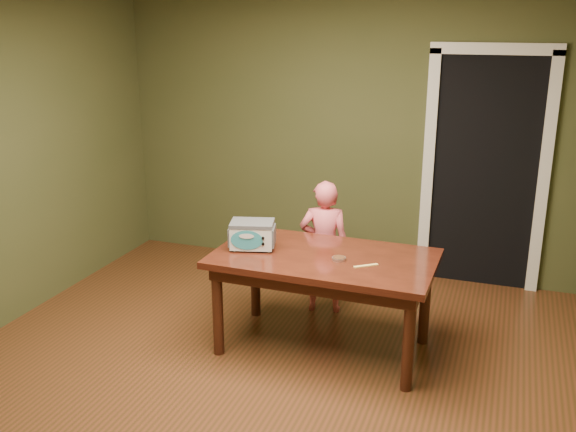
# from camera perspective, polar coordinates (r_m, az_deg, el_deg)

# --- Properties ---
(floor) EXTENTS (5.00, 5.00, 0.00)m
(floor) POSITION_cam_1_polar(r_m,az_deg,el_deg) (4.44, -3.76, -15.57)
(floor) COLOR brown
(floor) RESTS_ON ground
(room_shell) EXTENTS (4.52, 5.02, 2.61)m
(room_shell) POSITION_cam_1_polar(r_m,az_deg,el_deg) (3.80, -4.27, 6.61)
(room_shell) COLOR #464927
(room_shell) RESTS_ON ground
(doorway) EXTENTS (1.10, 0.66, 2.25)m
(doorway) POSITION_cam_1_polar(r_m,az_deg,el_deg) (6.35, 17.22, 4.20)
(doorway) COLOR black
(doorway) RESTS_ON ground
(dining_table) EXTENTS (1.61, 0.93, 0.75)m
(dining_table) POSITION_cam_1_polar(r_m,az_deg,el_deg) (4.71, 3.20, -4.65)
(dining_table) COLOR #34130B
(dining_table) RESTS_ON floor
(toy_oven) EXTENTS (0.38, 0.30, 0.21)m
(toy_oven) POSITION_cam_1_polar(r_m,az_deg,el_deg) (4.78, -3.20, -1.59)
(toy_oven) COLOR #4C4F54
(toy_oven) RESTS_ON dining_table
(baking_pan) EXTENTS (0.10, 0.10, 0.02)m
(baking_pan) POSITION_cam_1_polar(r_m,az_deg,el_deg) (4.59, 4.55, -3.78)
(baking_pan) COLOR silver
(baking_pan) RESTS_ON dining_table
(spatula) EXTENTS (0.16, 0.13, 0.01)m
(spatula) POSITION_cam_1_polar(r_m,az_deg,el_deg) (4.50, 6.95, -4.41)
(spatula) COLOR #FFD76E
(spatula) RESTS_ON dining_table
(child) EXTENTS (0.46, 0.35, 1.14)m
(child) POSITION_cam_1_polar(r_m,az_deg,el_deg) (5.37, 3.24, -2.75)
(child) COLOR #F0626E
(child) RESTS_ON floor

